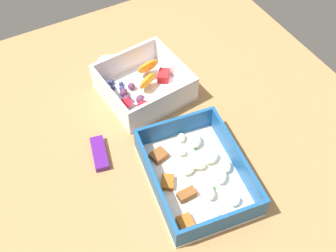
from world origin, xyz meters
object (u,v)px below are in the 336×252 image
Objects in this scene: pasta_container at (197,175)px; candy_bar at (101,155)px; paper_cup_liner at (107,63)px; fruit_bowl at (145,87)px.

candy_bar is at bearing 53.97° from pasta_container.
pasta_container is at bearing -133.94° from candy_bar.
pasta_container is 5.77× the size of paper_cup_liner.
fruit_bowl is at bearing 4.26° from pasta_container.
fruit_bowl is (22.01, -1.40, 0.46)cm from pasta_container.
candy_bar is 23.52cm from paper_cup_liner.
pasta_container is 33.28cm from paper_cup_liner.
fruit_bowl is at bearing -54.43° from candy_bar.
pasta_container is at bearing -176.22° from paper_cup_liner.
pasta_container is 22.06cm from fruit_bowl.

